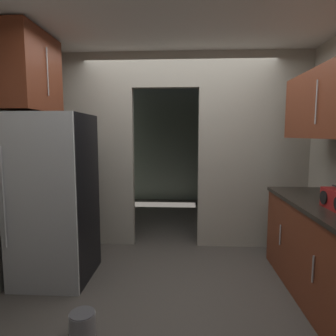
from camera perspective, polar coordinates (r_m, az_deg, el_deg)
ground at (r=3.10m, az=1.64°, el=-23.06°), size 20.00×20.00×0.00m
kitchen_overhead_slab at (r=3.27m, az=2.00°, el=26.26°), size 3.82×6.54×0.06m
kitchen_partition at (r=3.97m, az=2.89°, el=4.12°), size 3.42×0.12×2.60m
adjoining_room_shell at (r=5.95m, az=2.48°, el=4.34°), size 3.42×2.93×2.60m
refrigerator at (r=3.30m, az=-21.26°, el=-5.45°), size 0.73×0.77×1.74m
lower_cabinet_run at (r=3.16m, az=28.75°, el=-14.25°), size 0.63×1.80×0.90m
upper_cabinet_fridgeside at (r=3.49m, az=-25.26°, el=16.60°), size 0.36×0.80×0.81m
paint_can at (r=2.60m, az=-16.35°, el=-27.27°), size 0.20×0.20×0.19m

